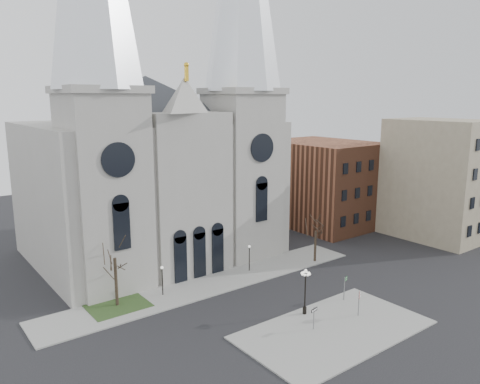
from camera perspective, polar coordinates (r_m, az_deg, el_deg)
ground at (r=47.25m, az=4.19°, el=-15.23°), size 160.00×160.00×0.00m
sidewalk_near at (r=46.01m, az=11.41°, el=-16.12°), size 18.00×10.00×0.14m
sidewalk_far at (r=55.16m, az=-3.52°, el=-11.08°), size 40.00×6.00×0.14m
grass_patch at (r=51.29m, az=-14.72°, el=-13.24°), size 6.00×5.00×0.18m
cathedral at (r=61.26m, az=-9.99°, el=8.74°), size 33.00×26.66×54.00m
bg_building_brick at (r=80.26m, az=9.97°, el=1.09°), size 14.00×18.00×14.00m
bg_building_tan at (r=76.99m, az=22.90°, el=1.43°), size 10.00×14.00×18.00m
tree_left at (r=49.28m, az=-15.05°, el=-7.42°), size 3.20×3.20×7.50m
tree_right at (r=61.48m, az=9.23°, el=-4.49°), size 3.20×3.20×6.00m
ped_lamp_left at (r=51.90m, az=-9.46°, el=-10.02°), size 0.32×0.32×3.26m
ped_lamp_right at (r=58.04m, az=1.14°, el=-7.51°), size 0.32×0.32×3.26m
stop_sign at (r=48.19m, az=14.31°, el=-12.40°), size 0.91×0.29×2.62m
globe_lamp at (r=47.15m, az=7.97°, el=-11.27°), size 1.22×1.22×4.66m
one_way_sign at (r=44.96m, az=8.99°, el=-14.52°), size 0.94×0.22×2.18m
street_name_sign at (r=51.53m, az=12.63°, el=-11.18°), size 0.75×0.36×2.51m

